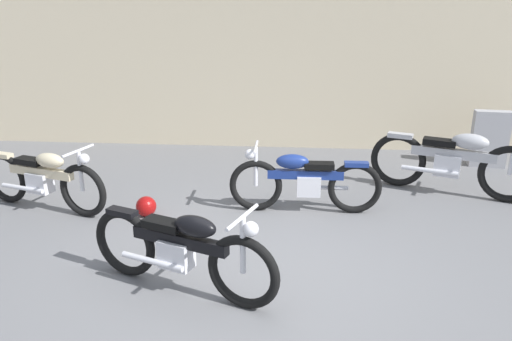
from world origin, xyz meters
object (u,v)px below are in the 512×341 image
object	(u,v)px
motorcycle_blue	(304,181)
motorcycle_silver	(454,161)
stone_marker	(490,139)
motorcycle_black	(182,249)
motorcycle_cream	(43,179)
helmet	(146,206)

from	to	relation	value
motorcycle_blue	motorcycle_silver	size ratio (longest dim) A/B	0.91
stone_marker	motorcycle_blue	size ratio (longest dim) A/B	0.48
stone_marker	motorcycle_black	world-z (taller)	stone_marker
stone_marker	motorcycle_cream	size ratio (longest dim) A/B	0.48
motorcycle_cream	motorcycle_silver	world-z (taller)	motorcycle_silver
motorcycle_silver	helmet	bearing A→B (deg)	-143.84
helmet	motorcycle_silver	world-z (taller)	motorcycle_silver
motorcycle_cream	helmet	bearing A→B (deg)	12.57
motorcycle_blue	motorcycle_silver	distance (m)	2.21
motorcycle_cream	motorcycle_blue	world-z (taller)	motorcycle_cream
stone_marker	helmet	size ratio (longest dim) A/B	3.59
motorcycle_black	motorcycle_silver	xyz separation A→B (m)	(3.19, 2.73, 0.06)
motorcycle_black	motorcycle_blue	xyz separation A→B (m)	(1.13, 1.94, -0.01)
helmet	motorcycle_cream	world-z (taller)	motorcycle_cream
motorcycle_blue	helmet	bearing A→B (deg)	7.91
helmet	motorcycle_black	world-z (taller)	motorcycle_black
motorcycle_cream	motorcycle_blue	size ratio (longest dim) A/B	0.98
helmet	motorcycle_blue	size ratio (longest dim) A/B	0.13
stone_marker	motorcycle_blue	xyz separation A→B (m)	(-3.01, -2.10, -0.04)
stone_marker	helmet	xyz separation A→B (m)	(-4.98, -2.41, -0.33)
stone_marker	helmet	bearing A→B (deg)	-154.20
motorcycle_cream	motorcycle_blue	bearing A→B (deg)	20.32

